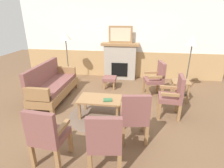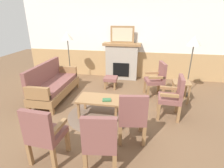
# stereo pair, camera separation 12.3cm
# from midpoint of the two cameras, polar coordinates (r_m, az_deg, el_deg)

# --- Properties ---
(ground_plane) EXTENTS (14.00, 14.00, 0.00)m
(ground_plane) POSITION_cam_midpoint_polar(r_m,az_deg,el_deg) (4.41, 0.01, -8.32)
(ground_plane) COLOR brown
(wall_back) EXTENTS (7.20, 0.14, 2.70)m
(wall_back) POSITION_cam_midpoint_polar(r_m,az_deg,el_deg) (6.46, 4.11, 13.66)
(wall_back) COLOR white
(wall_back) RESTS_ON ground_plane
(fireplace) EXTENTS (1.30, 0.44, 1.28)m
(fireplace) POSITION_cam_midpoint_polar(r_m,az_deg,el_deg) (6.34, 3.71, 7.45)
(fireplace) COLOR #A39989
(fireplace) RESTS_ON ground_plane
(framed_picture) EXTENTS (0.80, 0.04, 0.56)m
(framed_picture) POSITION_cam_midpoint_polar(r_m,az_deg,el_deg) (6.18, 3.92, 15.63)
(framed_picture) COLOR olive
(framed_picture) RESTS_ON fireplace
(couch) EXTENTS (0.70, 1.80, 0.98)m
(couch) POSITION_cam_midpoint_polar(r_m,az_deg,el_deg) (5.08, -17.69, -0.26)
(couch) COLOR olive
(couch) RESTS_ON ground_plane
(coffee_table) EXTENTS (0.96, 0.56, 0.44)m
(coffee_table) POSITION_cam_midpoint_polar(r_m,az_deg,el_deg) (4.02, -3.29, -5.28)
(coffee_table) COLOR olive
(coffee_table) RESTS_ON ground_plane
(round_rug) EXTENTS (1.47, 1.47, 0.01)m
(round_rug) POSITION_cam_midpoint_polar(r_m,az_deg,el_deg) (4.21, -3.18, -9.93)
(round_rug) COLOR brown
(round_rug) RESTS_ON ground_plane
(book_on_table) EXTENTS (0.21, 0.17, 0.03)m
(book_on_table) POSITION_cam_midpoint_polar(r_m,az_deg,el_deg) (3.88, -0.80, -5.15)
(book_on_table) COLOR #33663D
(book_on_table) RESTS_ON coffee_table
(footstool) EXTENTS (0.40, 0.40, 0.36)m
(footstool) POSITION_cam_midpoint_polar(r_m,az_deg,el_deg) (5.58, 0.20, 1.52)
(footstool) COLOR olive
(footstool) RESTS_ON ground_plane
(armchair_near_fireplace) EXTENTS (0.51, 0.51, 0.98)m
(armchair_near_fireplace) POSITION_cam_midpoint_polar(r_m,az_deg,el_deg) (4.14, 19.96, -3.45)
(armchair_near_fireplace) COLOR olive
(armchair_near_fireplace) RESTS_ON ground_plane
(armchair_by_window_left) EXTENTS (0.57, 0.57, 0.98)m
(armchair_by_window_left) POSITION_cam_midpoint_polar(r_m,az_deg,el_deg) (5.12, 15.02, 1.92)
(armchair_by_window_left) COLOR olive
(armchair_by_window_left) RESTS_ON ground_plane
(armchair_front_left) EXTENTS (0.55, 0.55, 0.98)m
(armchair_front_left) POSITION_cam_midpoint_polar(r_m,az_deg,el_deg) (3.20, 7.65, -9.97)
(armchair_front_left) COLOR olive
(armchair_front_left) RESTS_ON ground_plane
(armchair_front_center) EXTENTS (0.54, 0.54, 0.98)m
(armchair_front_center) POSITION_cam_midpoint_polar(r_m,az_deg,el_deg) (2.65, -2.36, -17.38)
(armchair_front_center) COLOR olive
(armchair_front_center) RESTS_ON ground_plane
(armchair_corner_left) EXTENTS (0.52, 0.52, 0.98)m
(armchair_corner_left) POSITION_cam_midpoint_polar(r_m,az_deg,el_deg) (2.93, -19.97, -14.55)
(armchair_corner_left) COLOR olive
(armchair_corner_left) RESTS_ON ground_plane
(side_table) EXTENTS (0.44, 0.44, 0.55)m
(side_table) POSITION_cam_midpoint_polar(r_m,az_deg,el_deg) (5.04, 22.08, -0.55)
(side_table) COLOR olive
(side_table) RESTS_ON ground_plane
(floor_lamp_by_couch) EXTENTS (0.36, 0.36, 1.68)m
(floor_lamp_by_couch) POSITION_cam_midpoint_polar(r_m,az_deg,el_deg) (6.02, -13.61, 13.88)
(floor_lamp_by_couch) COLOR #332D28
(floor_lamp_by_couch) RESTS_ON ground_plane
(floor_lamp_by_chairs) EXTENTS (0.36, 0.36, 1.68)m
(floor_lamp_by_chairs) POSITION_cam_midpoint_polar(r_m,az_deg,el_deg) (5.25, 25.53, 11.35)
(floor_lamp_by_chairs) COLOR #332D28
(floor_lamp_by_chairs) RESTS_ON ground_plane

